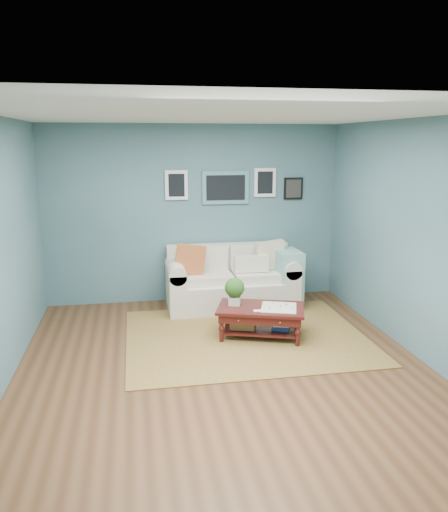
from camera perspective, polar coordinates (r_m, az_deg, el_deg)
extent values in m
plane|color=brown|center=(5.68, -0.11, -12.45)|extent=(5.00, 5.00, 0.00)
plane|color=white|center=(5.14, -0.12, 15.89)|extent=(5.00, 5.00, 0.00)
cube|color=#3D5B65|center=(7.68, -3.44, 4.79)|extent=(4.50, 0.02, 2.70)
cube|color=#3D5B65|center=(2.92, 8.76, -9.05)|extent=(4.50, 0.02, 2.70)
cube|color=#3D5B65|center=(6.06, 21.34, 1.72)|extent=(0.02, 5.00, 2.70)
cube|color=slate|center=(7.69, 0.18, 7.82)|extent=(0.72, 0.03, 0.50)
cube|color=black|center=(7.67, 0.20, 7.80)|extent=(0.60, 0.01, 0.38)
cube|color=white|center=(7.58, -5.46, 8.07)|extent=(0.34, 0.03, 0.44)
cube|color=white|center=(7.82, 4.70, 8.37)|extent=(0.34, 0.03, 0.44)
cube|color=black|center=(7.96, 7.92, 7.65)|extent=(0.30, 0.03, 0.34)
cube|color=brown|center=(6.47, 2.48, -9.15)|extent=(3.00, 2.40, 0.01)
cube|color=white|center=(7.52, 0.85, -4.29)|extent=(1.42, 0.88, 0.42)
cube|color=white|center=(7.72, 0.37, -0.35)|extent=(1.86, 0.22, 0.48)
cube|color=white|center=(7.38, -5.51, -3.87)|extent=(0.24, 0.88, 0.62)
cube|color=white|center=(7.69, 6.95, -3.21)|extent=(0.24, 0.88, 0.62)
cylinder|color=white|center=(7.29, -5.57, -1.53)|extent=(0.26, 0.88, 0.26)
cylinder|color=white|center=(7.61, 7.02, -0.97)|extent=(0.26, 0.88, 0.26)
cube|color=white|center=(7.32, -1.98, -2.52)|extent=(0.72, 0.56, 0.13)
cube|color=white|center=(7.46, 3.82, -2.24)|extent=(0.72, 0.56, 0.13)
cube|color=white|center=(7.53, -2.31, -0.16)|extent=(0.72, 0.12, 0.36)
cube|color=white|center=(7.67, 3.33, 0.07)|extent=(0.72, 0.12, 0.36)
cube|color=#CD4F25|center=(7.23, -3.90, -0.41)|extent=(0.48, 0.17, 0.48)
cube|color=beige|center=(7.53, 5.33, 0.10)|extent=(0.47, 0.18, 0.46)
cube|color=beige|center=(7.35, 3.16, -0.89)|extent=(0.50, 0.12, 0.24)
cube|color=#82B8AC|center=(7.53, 7.25, -2.37)|extent=(0.34, 0.55, 0.80)
cube|color=black|center=(6.33, 4.24, -5.98)|extent=(1.22, 0.94, 0.04)
cube|color=black|center=(6.36, 4.23, -6.59)|extent=(1.13, 0.85, 0.11)
cube|color=black|center=(6.43, 4.20, -8.38)|extent=(1.02, 0.73, 0.02)
sphere|color=gold|center=(6.11, 1.67, -7.39)|extent=(0.03, 0.03, 0.03)
sphere|color=gold|center=(6.08, 6.43, -7.58)|extent=(0.03, 0.03, 0.03)
cylinder|color=black|center=(6.22, -0.29, -8.27)|extent=(0.05, 0.05, 0.37)
cylinder|color=black|center=(6.17, 8.43, -8.63)|extent=(0.05, 0.05, 0.37)
cylinder|color=black|center=(6.67, 0.33, -6.78)|extent=(0.05, 0.05, 0.37)
cylinder|color=black|center=(6.62, 8.43, -7.09)|extent=(0.05, 0.05, 0.37)
cube|color=silver|center=(6.38, 1.21, -5.11)|extent=(0.18, 0.18, 0.11)
sphere|color=#1E5116|center=(6.33, 1.22, -3.64)|extent=(0.25, 0.25, 0.25)
cube|color=white|center=(6.32, 6.29, -5.86)|extent=(0.55, 0.55, 0.01)
cube|color=#9B7E48|center=(6.41, 2.20, -7.45)|extent=(0.36, 0.30, 0.18)
cube|color=#23458C|center=(6.42, 6.48, -7.90)|extent=(0.26, 0.22, 0.10)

